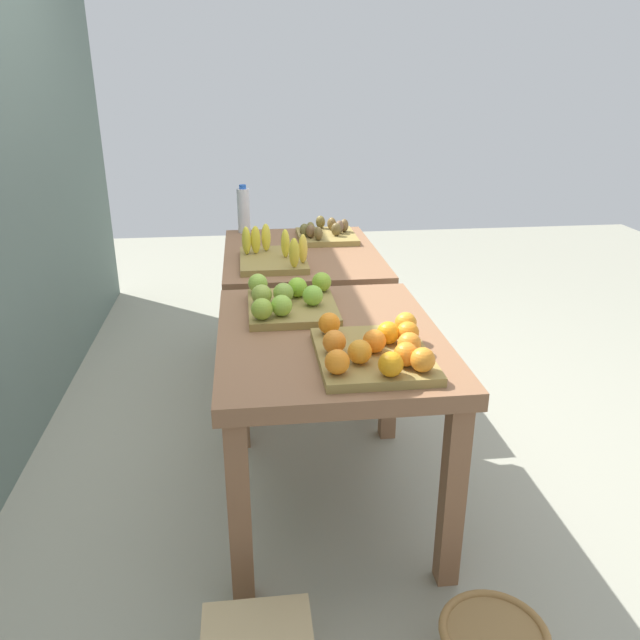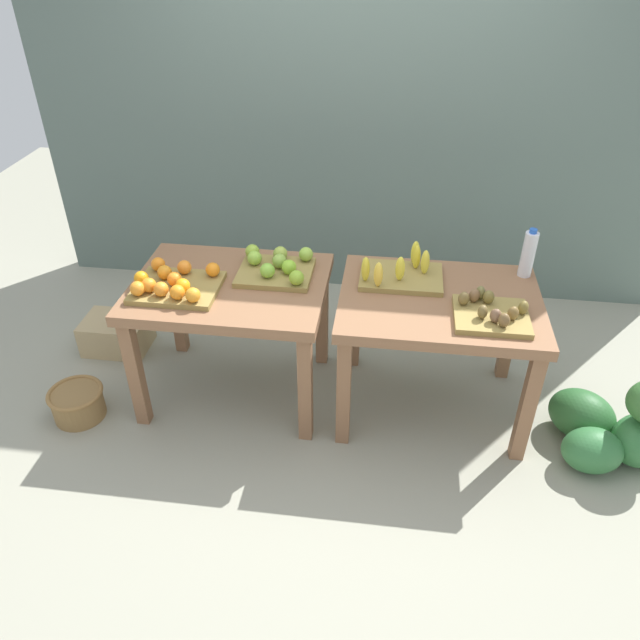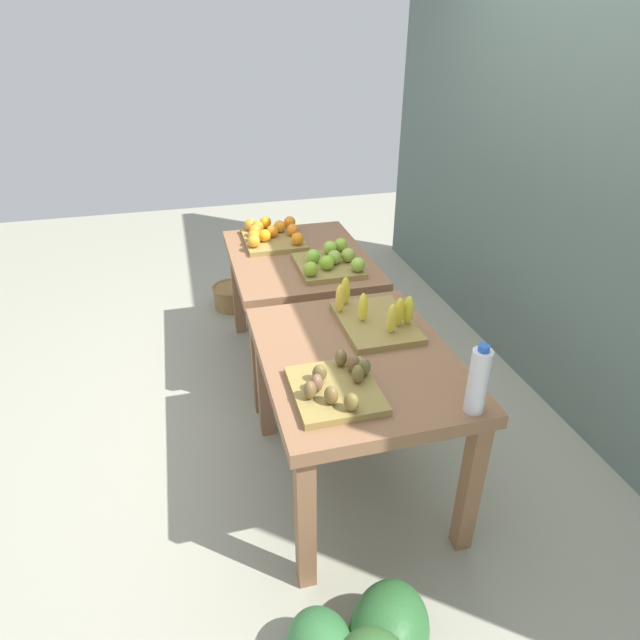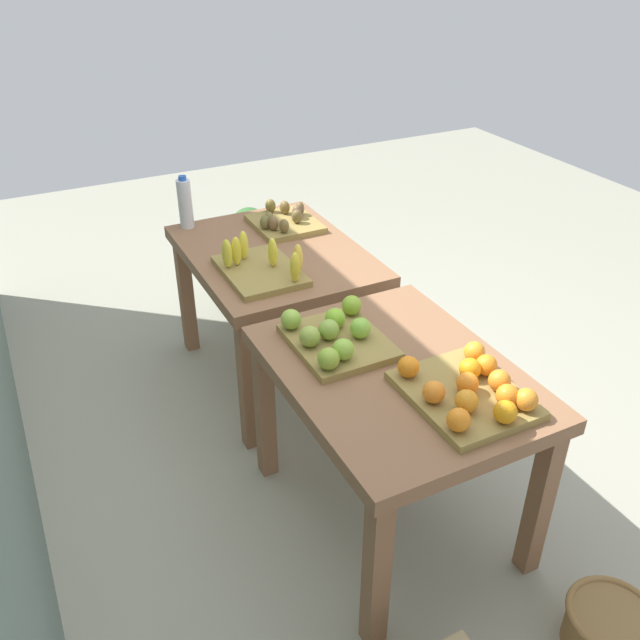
{
  "view_description": "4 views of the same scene",
  "coord_description": "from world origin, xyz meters",
  "px_view_note": "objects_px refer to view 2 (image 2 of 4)",
  "views": [
    {
      "loc": [
        -2.62,
        0.28,
        1.6
      ],
      "look_at": [
        0.02,
        -0.04,
        0.55
      ],
      "focal_mm": 35.17,
      "sensor_mm": 36.0,
      "label": 1
    },
    {
      "loc": [
        0.29,
        -2.71,
        2.41
      ],
      "look_at": [
        -0.07,
        -0.0,
        0.54
      ],
      "focal_mm": 34.13,
      "sensor_mm": 36.0,
      "label": 2
    },
    {
      "loc": [
        2.36,
        -0.63,
        1.98
      ],
      "look_at": [
        -0.05,
        -0.0,
        0.57
      ],
      "focal_mm": 30.2,
      "sensor_mm": 36.0,
      "label": 3
    },
    {
      "loc": [
        -2.21,
        1.14,
        2.15
      ],
      "look_at": [
        0.1,
        -0.02,
        0.58
      ],
      "focal_mm": 37.95,
      "sensor_mm": 36.0,
      "label": 4
    }
  ],
  "objects_px": {
    "banana_crate": "(401,273)",
    "water_bottle": "(528,254)",
    "wicker_basket": "(78,402)",
    "display_table_right": "(438,315)",
    "kiwi_bin": "(491,313)",
    "orange_bin": "(173,284)",
    "apple_bin": "(277,267)",
    "display_table_left": "(231,300)",
    "cardboard_produce_box": "(117,334)",
    "watermelon_pile": "(615,427)"
  },
  "relations": [
    {
      "from": "orange_bin",
      "to": "wicker_basket",
      "type": "bearing_deg",
      "value": -158.05
    },
    {
      "from": "display_table_left",
      "to": "cardboard_produce_box",
      "type": "height_order",
      "value": "display_table_left"
    },
    {
      "from": "display_table_left",
      "to": "cardboard_produce_box",
      "type": "distance_m",
      "value": 1.07
    },
    {
      "from": "kiwi_bin",
      "to": "water_bottle",
      "type": "relative_size",
      "value": 1.31
    },
    {
      "from": "display_table_left",
      "to": "banana_crate",
      "type": "xyz_separation_m",
      "value": [
        0.91,
        0.15,
        0.15
      ]
    },
    {
      "from": "orange_bin",
      "to": "apple_bin",
      "type": "height_order",
      "value": "apple_bin"
    },
    {
      "from": "orange_bin",
      "to": "banana_crate",
      "type": "height_order",
      "value": "banana_crate"
    },
    {
      "from": "display_table_right",
      "to": "apple_bin",
      "type": "height_order",
      "value": "apple_bin"
    },
    {
      "from": "banana_crate",
      "to": "water_bottle",
      "type": "bearing_deg",
      "value": 11.59
    },
    {
      "from": "orange_bin",
      "to": "kiwi_bin",
      "type": "distance_m",
      "value": 1.62
    },
    {
      "from": "display_table_left",
      "to": "water_bottle",
      "type": "bearing_deg",
      "value": 10.46
    },
    {
      "from": "water_bottle",
      "to": "cardboard_produce_box",
      "type": "distance_m",
      "value": 2.57
    },
    {
      "from": "kiwi_bin",
      "to": "wicker_basket",
      "type": "xyz_separation_m",
      "value": [
        -2.19,
        -0.19,
        -0.67
      ]
    },
    {
      "from": "banana_crate",
      "to": "kiwi_bin",
      "type": "relative_size",
      "value": 1.22
    },
    {
      "from": "water_bottle",
      "to": "watermelon_pile",
      "type": "bearing_deg",
      "value": -48.45
    },
    {
      "from": "display_table_right",
      "to": "kiwi_bin",
      "type": "relative_size",
      "value": 2.88
    },
    {
      "from": "watermelon_pile",
      "to": "wicker_basket",
      "type": "distance_m",
      "value": 2.9
    },
    {
      "from": "kiwi_bin",
      "to": "watermelon_pile",
      "type": "bearing_deg",
      "value": -7.55
    },
    {
      "from": "kiwi_bin",
      "to": "water_bottle",
      "type": "distance_m",
      "value": 0.51
    },
    {
      "from": "orange_bin",
      "to": "wicker_basket",
      "type": "distance_m",
      "value": 0.92
    },
    {
      "from": "kiwi_bin",
      "to": "cardboard_produce_box",
      "type": "distance_m",
      "value": 2.38
    },
    {
      "from": "wicker_basket",
      "to": "display_table_left",
      "type": "bearing_deg",
      "value": 22.64
    },
    {
      "from": "watermelon_pile",
      "to": "cardboard_produce_box",
      "type": "distance_m",
      "value": 3.0
    },
    {
      "from": "watermelon_pile",
      "to": "display_table_right",
      "type": "bearing_deg",
      "value": 164.86
    },
    {
      "from": "orange_bin",
      "to": "watermelon_pile",
      "type": "distance_m",
      "value": 2.4
    },
    {
      "from": "display_table_right",
      "to": "kiwi_bin",
      "type": "height_order",
      "value": "kiwi_bin"
    },
    {
      "from": "orange_bin",
      "to": "wicker_basket",
      "type": "relative_size",
      "value": 1.46
    },
    {
      "from": "apple_bin",
      "to": "cardboard_produce_box",
      "type": "height_order",
      "value": "apple_bin"
    },
    {
      "from": "display_table_right",
      "to": "kiwi_bin",
      "type": "bearing_deg",
      "value": -34.47
    },
    {
      "from": "display_table_left",
      "to": "wicker_basket",
      "type": "height_order",
      "value": "display_table_left"
    },
    {
      "from": "display_table_left",
      "to": "display_table_right",
      "type": "height_order",
      "value": "same"
    },
    {
      "from": "kiwi_bin",
      "to": "wicker_basket",
      "type": "distance_m",
      "value": 2.3
    },
    {
      "from": "banana_crate",
      "to": "apple_bin",
      "type": "bearing_deg",
      "value": -177.85
    },
    {
      "from": "water_bottle",
      "to": "watermelon_pile",
      "type": "relative_size",
      "value": 0.4
    },
    {
      "from": "banana_crate",
      "to": "water_bottle",
      "type": "distance_m",
      "value": 0.69
    },
    {
      "from": "banana_crate",
      "to": "kiwi_bin",
      "type": "bearing_deg",
      "value": -35.29
    },
    {
      "from": "banana_crate",
      "to": "wicker_basket",
      "type": "relative_size",
      "value": 1.44
    },
    {
      "from": "kiwi_bin",
      "to": "apple_bin",
      "type": "bearing_deg",
      "value": 165.45
    },
    {
      "from": "orange_bin",
      "to": "watermelon_pile",
      "type": "bearing_deg",
      "value": -3.37
    },
    {
      "from": "kiwi_bin",
      "to": "watermelon_pile",
      "type": "height_order",
      "value": "kiwi_bin"
    },
    {
      "from": "watermelon_pile",
      "to": "water_bottle",
      "type": "bearing_deg",
      "value": 131.55
    },
    {
      "from": "wicker_basket",
      "to": "cardboard_produce_box",
      "type": "xyz_separation_m",
      "value": [
        -0.04,
        0.65,
        0.01
      ]
    },
    {
      "from": "water_bottle",
      "to": "cardboard_produce_box",
      "type": "bearing_deg",
      "value": 179.79
    },
    {
      "from": "banana_crate",
      "to": "wicker_basket",
      "type": "distance_m",
      "value": 1.94
    },
    {
      "from": "water_bottle",
      "to": "banana_crate",
      "type": "bearing_deg",
      "value": -168.41
    },
    {
      "from": "display_table_left",
      "to": "wicker_basket",
      "type": "xyz_separation_m",
      "value": [
        -0.84,
        -0.35,
        -0.53
      ]
    },
    {
      "from": "kiwi_bin",
      "to": "orange_bin",
      "type": "bearing_deg",
      "value": 178.46
    },
    {
      "from": "display_table_right",
      "to": "orange_bin",
      "type": "height_order",
      "value": "orange_bin"
    },
    {
      "from": "display_table_left",
      "to": "apple_bin",
      "type": "distance_m",
      "value": 0.31
    },
    {
      "from": "apple_bin",
      "to": "wicker_basket",
      "type": "bearing_deg",
      "value": -156.02
    }
  ]
}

